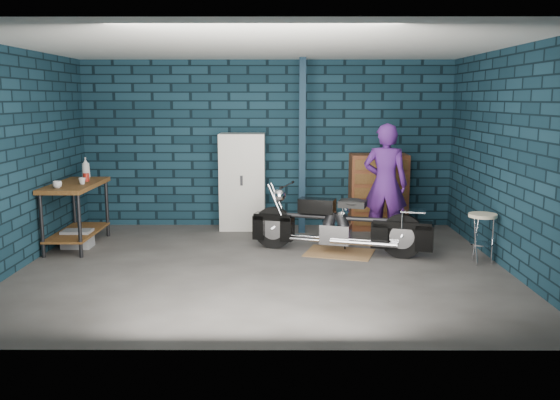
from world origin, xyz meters
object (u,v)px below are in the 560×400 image
at_px(person, 385,184).
at_px(workbench, 77,215).
at_px(storage_bin, 77,239).
at_px(shop_stool, 481,239).
at_px(motorcycle, 340,220).
at_px(locker, 243,182).
at_px(tool_chest, 378,192).

bearing_deg(person, workbench, 18.53).
relative_size(person, storage_bin, 4.34).
relative_size(person, shop_stool, 2.69).
height_order(motorcycle, locker, locker).
height_order(person, shop_stool, person).
bearing_deg(workbench, motorcycle, -5.86).
bearing_deg(locker, tool_chest, 0.00).
bearing_deg(tool_chest, motorcycle, -116.15).
distance_m(motorcycle, locker, 2.13).
bearing_deg(shop_stool, motorcycle, 163.93).
xyz_separation_m(person, shop_stool, (1.05, -1.10, -0.55)).
bearing_deg(locker, motorcycle, -47.66).
height_order(person, tool_chest, person).
xyz_separation_m(tool_chest, shop_stool, (0.99, -2.06, -0.28)).
distance_m(locker, shop_stool, 3.81).
distance_m(workbench, motorcycle, 3.72).
xyz_separation_m(workbench, person, (4.41, 0.21, 0.42)).
bearing_deg(storage_bin, motorcycle, -4.65).
bearing_deg(motorcycle, shop_stool, 0.89).
height_order(tool_chest, shop_stool, tool_chest).
xyz_separation_m(motorcycle, locker, (-1.42, 1.56, 0.31)).
bearing_deg(storage_bin, locker, 29.06).
relative_size(workbench, storage_bin, 3.49).
xyz_separation_m(storage_bin, tool_chest, (4.45, 1.26, 0.48)).
height_order(storage_bin, shop_stool, shop_stool).
distance_m(motorcycle, shop_stool, 1.83).
bearing_deg(locker, person, -24.42).
height_order(motorcycle, shop_stool, motorcycle).
distance_m(motorcycle, storage_bin, 3.71).
distance_m(workbench, locker, 2.59).
bearing_deg(person, locker, -8.66).
bearing_deg(shop_stool, tool_chest, 115.66).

